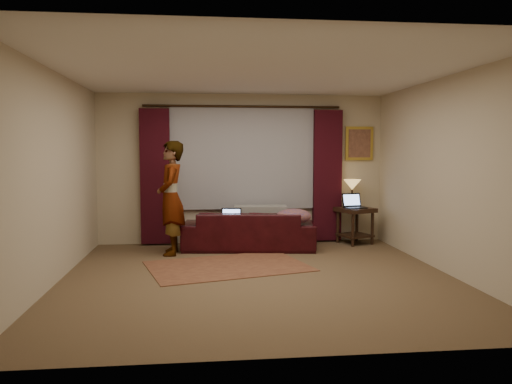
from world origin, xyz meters
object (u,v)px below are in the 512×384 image
Objects in this scene: sofa at (249,223)px; end_table at (355,226)px; tiffany_lamp at (352,193)px; laptop_table at (355,201)px; person at (171,198)px; laptop_sofa at (230,217)px.

end_table is at bearing -165.43° from sofa.
tiffany_lamp is (1.86, 0.38, 0.44)m from sofa.
person reaches higher than laptop_table.
laptop_sofa is 2.19m from laptop_table.
laptop_table reaches higher than sofa.
laptop_table is (-0.00, -0.19, -0.12)m from tiffany_lamp.
laptop_table is (1.86, 0.19, 0.32)m from sofa.
end_table is at bearing 57.36° from laptop_table.
laptop_table is at bearing -90.66° from tiffany_lamp.
tiffany_lamp reaches higher than sofa.
sofa is 1.90m from laptop_table.
laptop_sofa is 0.20× the size of person.
tiffany_lamp is at bearing 102.29° from end_table.
laptop_sofa reaches higher than end_table.
tiffany_lamp is at bearing 101.44° from person.
tiffany_lamp is (-0.03, 0.12, 0.56)m from end_table.
person reaches higher than end_table.
laptop_sofa is at bearing 19.16° from sofa.
person is at bearing -167.61° from tiffany_lamp.
laptop_sofa is 2.24m from tiffany_lamp.
tiffany_lamp is 1.28× the size of laptop_table.
person is at bearing 176.44° from laptop_table.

